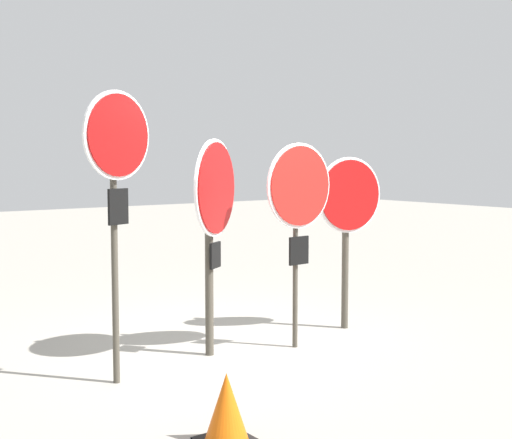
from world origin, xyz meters
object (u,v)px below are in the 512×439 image
(stop_sign_1, at_px, (214,205))
(stop_sign_2, at_px, (299,197))
(traffic_cone_0, at_px, (227,408))
(stop_sign_0, at_px, (117,164))
(stop_sign_3, at_px, (349,208))

(stop_sign_1, height_order, stop_sign_2, stop_sign_1)
(stop_sign_1, xyz_separation_m, traffic_cone_0, (-1.10, -1.84, -1.23))
(stop_sign_0, distance_m, traffic_cone_0, 2.28)
(stop_sign_2, height_order, traffic_cone_0, stop_sign_2)
(stop_sign_1, relative_size, stop_sign_3, 1.09)
(stop_sign_1, relative_size, stop_sign_2, 1.01)
(stop_sign_0, bearing_deg, stop_sign_1, -6.61)
(stop_sign_3, relative_size, traffic_cone_0, 4.02)
(stop_sign_1, bearing_deg, traffic_cone_0, -155.09)
(stop_sign_0, xyz_separation_m, stop_sign_2, (1.96, -0.02, -0.34))
(stop_sign_2, xyz_separation_m, stop_sign_3, (0.97, 0.30, -0.17))
(stop_sign_0, relative_size, stop_sign_3, 1.28)
(stop_sign_0, bearing_deg, stop_sign_3, -13.91)
(stop_sign_0, xyz_separation_m, stop_sign_3, (2.93, 0.27, -0.50))
(traffic_cone_0, bearing_deg, stop_sign_3, 32.64)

